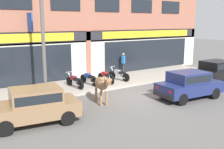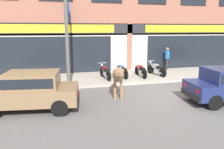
# 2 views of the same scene
# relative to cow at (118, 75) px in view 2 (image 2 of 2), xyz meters

# --- Properties ---
(ground_plane) EXTENTS (90.00, 90.00, 0.00)m
(ground_plane) POSITION_rel_cow_xyz_m (2.43, -0.30, -1.01)
(ground_plane) COLOR #605E5B
(sidewalk) EXTENTS (19.00, 3.73, 0.13)m
(sidewalk) POSITION_rel_cow_xyz_m (2.43, 3.77, -0.94)
(sidewalk) COLOR #A8A093
(sidewalk) RESTS_ON ground
(shop_building) EXTENTS (23.00, 1.40, 8.73)m
(shop_building) POSITION_rel_cow_xyz_m (2.43, 5.89, 3.14)
(shop_building) COLOR #9E604C
(shop_building) RESTS_ON ground
(cow) EXTENTS (0.93, 2.10, 1.61)m
(cow) POSITION_rel_cow_xyz_m (0.00, 0.00, 0.00)
(cow) COLOR #936B47
(cow) RESTS_ON ground
(car_2) EXTENTS (3.76, 2.07, 1.46)m
(car_2) POSITION_rel_cow_xyz_m (-3.59, -0.73, -0.19)
(car_2) COLOR black
(car_2) RESTS_ON ground
(motorcycle_0) EXTENTS (0.52, 1.81, 0.88)m
(motorcycle_0) POSITION_rel_cow_xyz_m (0.15, 3.29, -0.49)
(motorcycle_0) COLOR black
(motorcycle_0) RESTS_ON sidewalk
(motorcycle_1) EXTENTS (0.52, 1.81, 0.88)m
(motorcycle_1) POSITION_rel_cow_xyz_m (1.21, 3.46, -0.49)
(motorcycle_1) COLOR black
(motorcycle_1) RESTS_ON sidewalk
(motorcycle_2) EXTENTS (0.52, 1.81, 0.88)m
(motorcycle_2) POSITION_rel_cow_xyz_m (2.38, 3.29, -0.49)
(motorcycle_2) COLOR black
(motorcycle_2) RESTS_ON sidewalk
(motorcycle_3) EXTENTS (0.64, 1.79, 0.88)m
(motorcycle_3) POSITION_rel_cow_xyz_m (3.51, 3.42, -0.49)
(motorcycle_3) COLOR black
(motorcycle_3) RESTS_ON sidewalk
(pedestrian) EXTENTS (0.32, 0.46, 1.60)m
(pedestrian) POSITION_rel_cow_xyz_m (5.13, 5.08, 0.11)
(pedestrian) COLOR #2D2D33
(pedestrian) RESTS_ON sidewalk
(utility_pole) EXTENTS (0.18, 0.18, 5.99)m
(utility_pole) POSITION_rel_cow_xyz_m (-2.06, 2.20, 2.12)
(utility_pole) COLOR #595651
(utility_pole) RESTS_ON sidewalk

